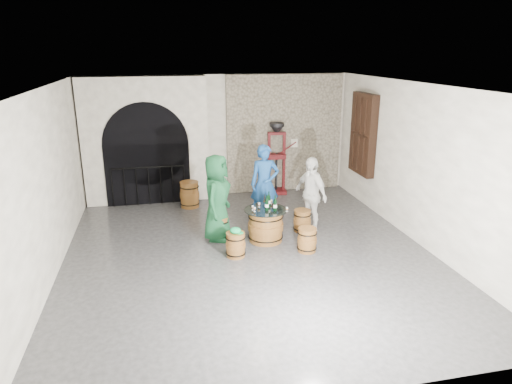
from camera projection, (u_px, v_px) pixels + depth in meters
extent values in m
plane|color=#2E2E30|center=(249.00, 253.00, 8.92)|extent=(8.00, 8.00, 0.00)
plane|color=white|center=(219.00, 136.00, 12.17)|extent=(8.00, 0.00, 8.00)
plane|color=white|center=(324.00, 274.00, 4.71)|extent=(8.00, 0.00, 8.00)
plane|color=white|center=(46.00, 186.00, 7.73)|extent=(0.00, 8.00, 8.00)
plane|color=white|center=(419.00, 165.00, 9.15)|extent=(0.00, 8.00, 8.00)
plane|color=beige|center=(248.00, 86.00, 7.96)|extent=(8.00, 8.00, 0.00)
cube|color=gray|center=(285.00, 134.00, 12.48)|extent=(3.20, 0.12, 3.18)
cube|color=white|center=(146.00, 141.00, 11.55)|extent=(3.10, 0.50, 3.18)
cube|color=black|center=(148.00, 175.00, 11.55)|extent=(2.10, 0.03, 1.55)
cylinder|color=black|center=(146.00, 145.00, 11.32)|extent=(2.10, 0.03, 2.10)
cylinder|color=black|center=(148.00, 167.00, 11.43)|extent=(1.79, 0.04, 0.04)
cylinder|color=black|center=(112.00, 188.00, 11.40)|extent=(0.02, 0.02, 0.98)
cylinder|color=black|center=(125.00, 188.00, 11.46)|extent=(0.02, 0.02, 0.98)
cylinder|color=black|center=(137.00, 187.00, 11.52)|extent=(0.02, 0.02, 0.98)
cylinder|color=black|center=(149.00, 186.00, 11.58)|extent=(0.02, 0.02, 0.98)
cylinder|color=black|center=(161.00, 185.00, 11.64)|extent=(0.02, 0.02, 0.98)
cylinder|color=black|center=(173.00, 185.00, 11.70)|extent=(0.02, 0.02, 0.98)
cylinder|color=black|center=(184.00, 184.00, 11.76)|extent=(0.02, 0.02, 0.98)
cube|color=black|center=(363.00, 134.00, 11.30)|extent=(0.20, 1.10, 2.00)
cube|color=black|center=(361.00, 134.00, 11.29)|extent=(0.06, 0.88, 1.76)
cube|color=black|center=(362.00, 134.00, 11.30)|extent=(0.22, 0.92, 0.06)
cube|color=black|center=(368.00, 136.00, 11.03)|extent=(0.22, 0.06, 1.80)
cube|color=black|center=(362.00, 134.00, 11.30)|extent=(0.22, 0.06, 1.80)
cube|color=black|center=(358.00, 132.00, 11.57)|extent=(0.22, 0.06, 1.80)
cylinder|color=brown|center=(266.00, 226.00, 9.42)|extent=(0.68, 0.68, 0.65)
cylinder|color=brown|center=(266.00, 226.00, 9.42)|extent=(0.73, 0.73, 0.14)
torus|color=black|center=(266.00, 236.00, 9.49)|extent=(0.73, 0.73, 0.02)
torus|color=black|center=(266.00, 216.00, 9.36)|extent=(0.73, 0.73, 0.02)
cylinder|color=brown|center=(266.00, 211.00, 9.32)|extent=(0.70, 0.70, 0.02)
cylinder|color=black|center=(266.00, 210.00, 9.32)|extent=(0.89, 0.89, 0.01)
cylinder|color=brown|center=(220.00, 228.00, 9.55)|extent=(0.35, 0.35, 0.47)
cylinder|color=brown|center=(220.00, 228.00, 9.55)|extent=(0.38, 0.38, 0.10)
torus|color=black|center=(220.00, 235.00, 9.60)|extent=(0.39, 0.39, 0.02)
torus|color=black|center=(220.00, 221.00, 9.50)|extent=(0.39, 0.39, 0.02)
cylinder|color=brown|center=(220.00, 217.00, 9.48)|extent=(0.36, 0.36, 0.02)
cylinder|color=brown|center=(265.00, 214.00, 10.37)|extent=(0.35, 0.35, 0.47)
cylinder|color=brown|center=(265.00, 214.00, 10.37)|extent=(0.38, 0.38, 0.10)
torus|color=black|center=(265.00, 221.00, 10.41)|extent=(0.39, 0.39, 0.02)
torus|color=black|center=(265.00, 207.00, 10.32)|extent=(0.39, 0.39, 0.02)
cylinder|color=brown|center=(265.00, 204.00, 10.29)|extent=(0.36, 0.36, 0.02)
cylinder|color=brown|center=(302.00, 221.00, 9.94)|extent=(0.35, 0.35, 0.47)
cylinder|color=brown|center=(302.00, 221.00, 9.94)|extent=(0.38, 0.38, 0.10)
torus|color=black|center=(302.00, 228.00, 9.99)|extent=(0.39, 0.39, 0.02)
torus|color=black|center=(302.00, 214.00, 9.89)|extent=(0.39, 0.39, 0.02)
cylinder|color=brown|center=(303.00, 211.00, 9.87)|extent=(0.36, 0.36, 0.02)
cylinder|color=brown|center=(307.00, 240.00, 8.95)|extent=(0.35, 0.35, 0.47)
cylinder|color=brown|center=(307.00, 240.00, 8.95)|extent=(0.38, 0.38, 0.10)
torus|color=black|center=(307.00, 248.00, 9.00)|extent=(0.39, 0.39, 0.02)
torus|color=black|center=(307.00, 233.00, 8.90)|extent=(0.39, 0.39, 0.02)
cylinder|color=brown|center=(307.00, 229.00, 8.88)|extent=(0.36, 0.36, 0.02)
cylinder|color=brown|center=(236.00, 245.00, 8.73)|extent=(0.35, 0.35, 0.47)
cylinder|color=brown|center=(236.00, 245.00, 8.73)|extent=(0.38, 0.38, 0.10)
torus|color=black|center=(236.00, 253.00, 8.78)|extent=(0.39, 0.39, 0.02)
torus|color=black|center=(236.00, 237.00, 8.68)|extent=(0.39, 0.39, 0.02)
cylinder|color=brown|center=(235.00, 233.00, 8.66)|extent=(0.36, 0.36, 0.02)
ellipsoid|color=#0D984B|center=(235.00, 230.00, 8.64)|extent=(0.21, 0.21, 0.12)
cylinder|color=#0D984B|center=(240.00, 233.00, 8.64)|extent=(0.14, 0.14, 0.01)
imported|color=#134626|center=(217.00, 198.00, 9.36)|extent=(0.90, 1.05, 1.81)
imported|color=#19488B|center=(265.00, 184.00, 10.35)|extent=(0.70, 0.51, 1.79)
imported|color=silver|center=(311.00, 194.00, 9.87)|extent=(0.72, 1.04, 1.64)
cylinder|color=black|center=(267.00, 205.00, 9.24)|extent=(0.07, 0.07, 0.22)
cylinder|color=white|center=(267.00, 206.00, 9.24)|extent=(0.08, 0.08, 0.06)
cone|color=black|center=(267.00, 199.00, 9.20)|extent=(0.07, 0.07, 0.05)
cylinder|color=black|center=(267.00, 197.00, 9.18)|extent=(0.03, 0.03, 0.07)
cylinder|color=black|center=(275.00, 206.00, 9.21)|extent=(0.07, 0.07, 0.22)
cylinder|color=white|center=(275.00, 206.00, 9.21)|extent=(0.08, 0.08, 0.06)
cone|color=black|center=(275.00, 200.00, 9.17)|extent=(0.07, 0.07, 0.05)
cylinder|color=black|center=(275.00, 197.00, 9.15)|extent=(0.03, 0.03, 0.07)
cylinder|color=black|center=(269.00, 201.00, 9.47)|extent=(0.07, 0.07, 0.22)
cylinder|color=white|center=(269.00, 202.00, 9.47)|extent=(0.08, 0.08, 0.06)
cone|color=black|center=(269.00, 196.00, 9.43)|extent=(0.07, 0.07, 0.05)
cylinder|color=black|center=(269.00, 193.00, 9.41)|extent=(0.03, 0.03, 0.07)
cylinder|color=brown|center=(190.00, 195.00, 11.45)|extent=(0.45, 0.45, 0.64)
cylinder|color=brown|center=(190.00, 195.00, 11.45)|extent=(0.48, 0.48, 0.14)
torus|color=black|center=(190.00, 203.00, 11.52)|extent=(0.50, 0.50, 0.02)
torus|color=black|center=(189.00, 187.00, 11.38)|extent=(0.50, 0.50, 0.02)
cylinder|color=brown|center=(189.00, 182.00, 11.35)|extent=(0.46, 0.46, 0.02)
cube|color=#4F0D0F|center=(276.00, 191.00, 12.63)|extent=(0.58, 0.49, 0.10)
cube|color=#4F0D0F|center=(277.00, 156.00, 12.33)|extent=(0.52, 0.36, 0.12)
cube|color=#4F0D0F|center=(277.00, 133.00, 12.15)|extent=(0.49, 0.18, 0.07)
cylinder|color=black|center=(276.00, 171.00, 12.46)|extent=(0.06, 0.06, 1.03)
cylinder|color=black|center=(277.00, 125.00, 12.07)|extent=(0.39, 0.39, 0.09)
cone|color=black|center=(277.00, 129.00, 12.11)|extent=(0.39, 0.39, 0.21)
cube|color=#4F0D0F|center=(269.00, 163.00, 12.36)|extent=(0.08, 0.08, 1.65)
cube|color=#4F0D0F|center=(284.00, 162.00, 12.40)|extent=(0.08, 0.08, 1.65)
cylinder|color=#4F0D0F|center=(288.00, 148.00, 12.25)|extent=(0.44, 0.08, 0.32)
cube|color=silver|center=(294.00, 143.00, 12.53)|extent=(0.18, 0.10, 0.22)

